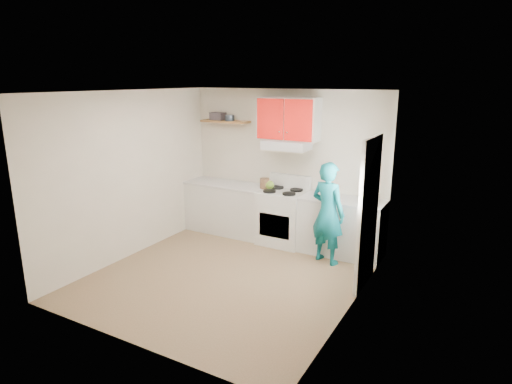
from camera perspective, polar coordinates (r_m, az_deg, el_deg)
The scene contains 21 objects.
floor at distance 6.41m, azimuth -3.64°, elevation -10.93°, with size 3.80×3.80×0.00m, color brown.
ceiling at distance 5.79m, azimuth -4.06°, elevation 12.98°, with size 3.60×3.80×0.04m, color white.
back_wall at distance 7.59m, azimuth 3.99°, elevation 3.49°, with size 3.60×0.04×2.60m, color beige.
front_wall at distance 4.56m, azimuth -16.96°, elevation -4.75°, with size 3.60×0.04×2.60m, color beige.
left_wall at distance 7.09m, azimuth -16.15°, elevation 2.14°, with size 0.04×3.80×2.60m, color beige.
right_wall at distance 5.24m, azimuth 12.93°, elevation -1.97°, with size 0.04×3.80×2.60m, color beige.
door at distance 5.97m, azimuth 14.48°, elevation -2.77°, with size 0.05×0.85×2.05m, color white.
door_glass at distance 5.87m, azimuth 14.48°, elevation 1.23°, with size 0.01×0.55×0.95m, color white.
counter_left at distance 8.03m, azimuth -3.76°, elevation -2.13°, with size 1.52×0.60×0.90m, color silver.
counter_right at distance 7.14m, azimuth 11.15°, elevation -4.56°, with size 1.32×0.60×0.90m, color silver.
stove at distance 7.48m, azimuth 3.51°, elevation -3.33°, with size 0.76×0.65×0.92m, color white.
range_hood at distance 7.29m, azimuth 4.02°, elevation 6.17°, with size 0.76×0.44×0.15m, color silver.
upper_cabinets at distance 7.29m, azimuth 4.27°, elevation 9.53°, with size 1.02×0.33×0.70m, color red.
shelf at distance 7.91m, azimuth -4.03°, elevation 9.21°, with size 0.90×0.30×0.04m, color brown.
books at distance 8.01m, azimuth -5.01°, elevation 9.87°, with size 0.26×0.19×0.13m, color #403840.
tin at distance 7.83m, azimuth -3.47°, elevation 9.67°, with size 0.17×0.17×0.10m, color #333D4C.
kettle at distance 7.50m, azimuth 1.75°, elevation 0.96°, with size 0.17×0.17×0.14m, color olive.
crock at distance 7.52m, azimuth 1.14°, elevation 1.07°, with size 0.17×0.17×0.20m, color brown.
cutting_board at distance 6.98m, azimuth 10.54°, elevation -1.02°, with size 0.27×0.20×0.02m, color olive.
silicone_mat at distance 6.96m, azimuth 13.40°, elevation -1.27°, with size 0.29×0.24×0.01m, color red.
person at distance 6.69m, azimuth 9.38°, elevation -2.73°, with size 0.58×0.38×1.58m, color #0B5F68.
Camera 1 is at (3.16, -4.84, 2.77)m, focal length 30.54 mm.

